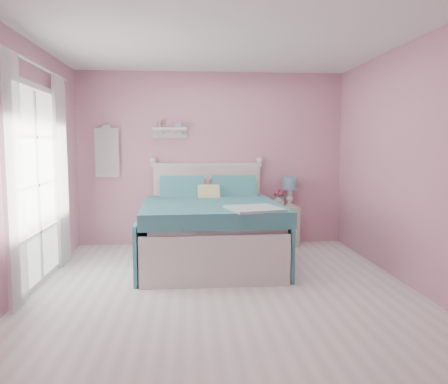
{
  "coord_description": "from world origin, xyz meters",
  "views": [
    {
      "loc": [
        -0.34,
        -4.39,
        1.5
      ],
      "look_at": [
        0.1,
        1.2,
        0.9
      ],
      "focal_mm": 35.0,
      "sensor_mm": 36.0,
      "label": 1
    }
  ],
  "objects": [
    {
      "name": "table_lamp",
      "position": [
        1.18,
        2.11,
        0.9
      ],
      "size": [
        0.22,
        0.22,
        0.43
      ],
      "color": "white",
      "rests_on": "nightstand"
    },
    {
      "name": "nightstand",
      "position": [
        1.08,
        2.03,
        0.3
      ],
      "size": [
        0.41,
        0.41,
        0.59
      ],
      "color": "beige",
      "rests_on": "floor"
    },
    {
      "name": "curtain_far",
      "position": [
        -1.92,
        1.14,
        1.18
      ],
      "size": [
        0.04,
        0.4,
        2.32
      ],
      "primitive_type": "cube",
      "color": "white",
      "rests_on": "floor"
    },
    {
      "name": "roses",
      "position": [
        1.01,
        2.08,
        0.8
      ],
      "size": [
        0.14,
        0.11,
        0.12
      ],
      "color": "#E04C81",
      "rests_on": "vase"
    },
    {
      "name": "room_shell",
      "position": [
        0.0,
        0.0,
        1.58
      ],
      "size": [
        4.5,
        4.5,
        4.5
      ],
      "color": "#CC819B",
      "rests_on": "floor"
    },
    {
      "name": "curtain_near",
      "position": [
        -1.92,
        -0.34,
        1.18
      ],
      "size": [
        0.04,
        0.4,
        2.32
      ],
      "primitive_type": "cube",
      "color": "white",
      "rests_on": "floor"
    },
    {
      "name": "hanging_dress",
      "position": [
        -1.55,
        2.18,
        1.4
      ],
      "size": [
        0.34,
        0.03,
        0.72
      ],
      "primitive_type": "cube",
      "color": "white",
      "rests_on": "room_shell"
    },
    {
      "name": "bed",
      "position": [
        -0.07,
        1.18,
        0.41
      ],
      "size": [
        1.76,
        2.17,
        1.24
      ],
      "rotation": [
        0.0,
        0.0,
        0.04
      ],
      "color": "silver",
      "rests_on": "floor"
    },
    {
      "name": "wall_shelf",
      "position": [
        -0.63,
        2.19,
        1.73
      ],
      "size": [
        0.5,
        0.15,
        0.25
      ],
      "color": "silver",
      "rests_on": "room_shell"
    },
    {
      "name": "french_door",
      "position": [
        -1.97,
        0.4,
        1.07
      ],
      "size": [
        0.04,
        1.32,
        2.16
      ],
      "color": "silver",
      "rests_on": "floor"
    },
    {
      "name": "vase",
      "position": [
        1.01,
        2.09,
        0.68
      ],
      "size": [
        0.19,
        0.19,
        0.17
      ],
      "primitive_type": "imported",
      "rotation": [
        0.0,
        0.0,
        -0.14
      ],
      "color": "silver",
      "rests_on": "nightstand"
    },
    {
      "name": "teacup",
      "position": [
        1.0,
        1.88,
        0.64
      ],
      "size": [
        0.12,
        0.12,
        0.08
      ],
      "primitive_type": "imported",
      "rotation": [
        0.0,
        0.0,
        0.16
      ],
      "color": "pink",
      "rests_on": "nightstand"
    },
    {
      "name": "floor",
      "position": [
        0.0,
        0.0,
        0.0
      ],
      "size": [
        4.5,
        4.5,
        0.0
      ],
      "primitive_type": "plane",
      "color": "silver",
      "rests_on": "ground"
    }
  ]
}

